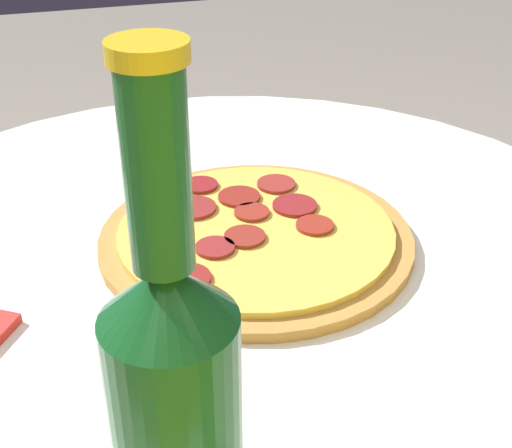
% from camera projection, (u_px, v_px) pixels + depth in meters
% --- Properties ---
extents(table, '(0.80, 0.80, 0.74)m').
position_uv_depth(table, '(232.00, 393.00, 0.72)').
color(table, white).
rests_on(table, ground_plane).
extents(pizza, '(0.28, 0.28, 0.02)m').
position_uv_depth(pizza, '(255.00, 235.00, 0.65)').
color(pizza, '#B77F3D').
rests_on(pizza, table).
extents(beer_bottle, '(0.06, 0.06, 0.27)m').
position_uv_depth(beer_bottle, '(175.00, 399.00, 0.34)').
color(beer_bottle, '#144C23').
rests_on(beer_bottle, table).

